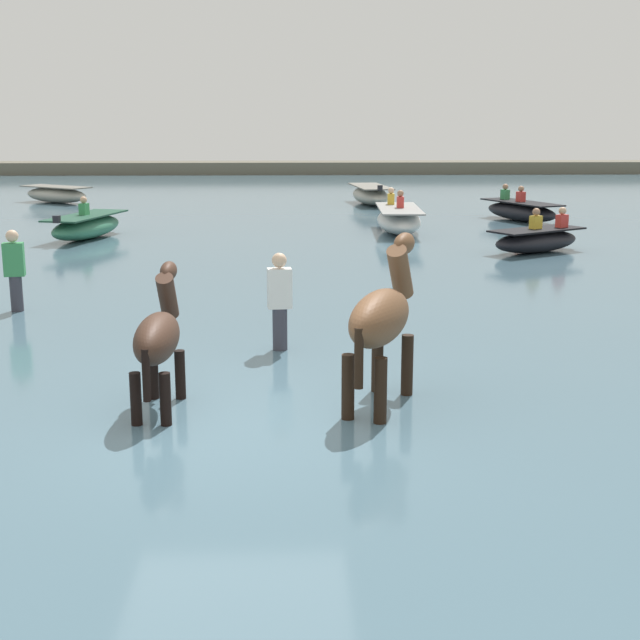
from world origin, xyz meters
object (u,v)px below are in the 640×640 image
object	(u,v)px
boat_near_port	(521,211)
boat_distant_west	(86,227)
person_onlooker_left	(15,277)
boat_distant_east	(370,195)
boat_mid_outer	(537,240)
boat_mid_channel	(56,194)
boat_near_starboard	(399,220)
horse_lead_bay	(382,321)
person_wading_mid	(280,309)
horse_trailing_dark_bay	(158,340)

from	to	relation	value
boat_near_port	boat_distant_west	size ratio (longest dim) A/B	0.98
person_onlooker_left	boat_distant_east	bearing A→B (deg)	67.63
boat_distant_east	boat_mid_outer	size ratio (longest dim) A/B	1.33
boat_near_port	person_onlooker_left	distance (m)	17.04
boat_mid_channel	boat_near_starboard	size ratio (longest dim) A/B	0.86
boat_distant_east	boat_near_starboard	xyz separation A→B (m)	(0.05, -8.07, 0.01)
boat_distant_east	boat_mid_channel	bearing A→B (deg)	175.08
boat_near_starboard	boat_mid_channel	bearing A→B (deg)	142.02
horse_lead_bay	boat_distant_east	distance (m)	23.05
boat_mid_outer	boat_distant_east	bearing A→B (deg)	103.50
boat_near_starboard	boat_near_port	bearing A→B (deg)	33.27
boat_distant_west	boat_mid_outer	world-z (taller)	boat_distant_west
boat_mid_channel	person_onlooker_left	bearing A→B (deg)	-77.59
boat_distant_east	horse_lead_bay	bearing A→B (deg)	-94.84
boat_distant_east	person_onlooker_left	bearing A→B (deg)	-112.37
horse_lead_bay	person_wading_mid	distance (m)	2.67
boat_mid_channel	horse_lead_bay	bearing A→B (deg)	-68.12
horse_lead_bay	boat_mid_channel	xyz separation A→B (m)	(-9.62, 23.96, -0.64)
boat_near_port	boat_mid_outer	bearing A→B (deg)	-101.25
boat_mid_channel	person_wading_mid	distance (m)	23.18
boat_distant_east	boat_mid_outer	xyz separation A→B (m)	(2.84, -11.84, -0.04)
boat_mid_outer	boat_mid_channel	bearing A→B (deg)	138.30
boat_near_port	boat_distant_west	world-z (taller)	boat_distant_west
horse_lead_bay	boat_near_starboard	world-z (taller)	horse_lead_bay
boat_near_port	person_wading_mid	bearing A→B (deg)	-115.39
horse_lead_bay	boat_distant_west	distance (m)	15.29
person_onlooker_left	horse_trailing_dark_bay	bearing A→B (deg)	-59.11
boat_near_starboard	horse_trailing_dark_bay	bearing A→B (deg)	-106.36
boat_distant_west	boat_mid_outer	xyz separation A→B (m)	(11.08, -2.80, -0.02)
boat_near_starboard	person_wading_mid	bearing A→B (deg)	-104.05
boat_distant_west	person_wading_mid	xyz separation A→B (m)	(5.16, -11.54, 0.26)
boat_distant_west	boat_distant_east	world-z (taller)	boat_distant_west
horse_trailing_dark_bay	boat_mid_outer	world-z (taller)	horse_trailing_dark_bay
boat_distant_west	boat_mid_outer	size ratio (longest dim) A/B	1.26
horse_trailing_dark_bay	horse_lead_bay	bearing A→B (deg)	2.18
boat_near_port	boat_near_starboard	bearing A→B (deg)	-146.73
boat_near_starboard	horse_lead_bay	bearing A→B (deg)	-97.64
boat_mid_outer	person_onlooker_left	size ratio (longest dim) A/B	1.60
boat_near_port	person_wading_mid	distance (m)	16.80
boat_mid_channel	person_wading_mid	bearing A→B (deg)	-68.52
horse_lead_bay	horse_trailing_dark_bay	bearing A→B (deg)	-177.82
boat_near_port	person_onlooker_left	bearing A→B (deg)	-132.53
boat_near_port	boat_distant_east	bearing A→B (deg)	127.36
boat_near_port	boat_distant_west	bearing A→B (deg)	-163.61
boat_near_port	boat_distant_east	size ratio (longest dim) A/B	0.93
boat_distant_west	boat_mid_channel	world-z (taller)	boat_distant_west
boat_distant_east	boat_near_starboard	bearing A→B (deg)	-89.62
horse_trailing_dark_bay	boat_mid_channel	size ratio (longest dim) A/B	0.60
horse_lead_bay	horse_trailing_dark_bay	distance (m)	2.41
boat_near_starboard	boat_distant_west	bearing A→B (deg)	-173.37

